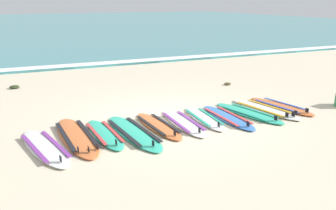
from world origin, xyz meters
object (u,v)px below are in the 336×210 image
Objects in this scene: surfboard_4 at (158,126)px; surfboard_9 at (265,109)px; surfboard_1 at (77,136)px; surfboard_8 at (248,113)px; surfboard_5 at (183,123)px; surfboard_6 at (204,118)px; surfboard_7 at (228,117)px; surfboard_10 at (281,106)px; surfboard_0 at (45,147)px; surfboard_3 at (133,132)px; surfboard_2 at (104,134)px.

surfboard_4 is 3.00m from surfboard_9.
surfboard_1 is 1.16× the size of surfboard_8.
surfboard_5 is (2.39, -0.12, -0.00)m from surfboard_1.
surfboard_5 is 1.80m from surfboard_8.
surfboard_4 is (1.79, -0.07, -0.00)m from surfboard_1.
surfboard_6 is at bearing -0.74° from surfboard_1.
surfboard_5 is 0.60m from surfboard_6.
surfboard_7 is at bearing -17.14° from surfboard_6.
surfboard_8 is (4.19, -0.13, -0.00)m from surfboard_1.
surfboard_10 is (3.55, 0.09, -0.00)m from surfboard_4.
surfboard_0 and surfboard_7 have the same top height.
surfboard_4 and surfboard_9 have the same top height.
surfboard_3 is (1.14, -0.25, -0.00)m from surfboard_1.
surfboard_10 is (1.80, 0.22, 0.00)m from surfboard_7.
surfboard_0 and surfboard_1 have the same top height.
surfboard_6 is (1.20, 0.04, 0.00)m from surfboard_4.
surfboard_0 is 5.46m from surfboard_9.
surfboard_7 is 0.95× the size of surfboard_8.
surfboard_3 is at bearing -177.70° from surfboard_8.
surfboard_5 is at bearing 4.07° from surfboard_0.
surfboard_9 is 0.55m from surfboard_10.
surfboard_8 is at bearing 7.04° from surfboard_7.
surfboard_10 is at bearing 1.30° from surfboard_2.
surfboard_9 is (5.45, 0.31, 0.00)m from surfboard_0.
surfboard_3 is 1.27× the size of surfboard_6.
surfboard_4 is at bearing 1.03° from surfboard_2.
surfboard_10 is (6.01, 0.35, 0.00)m from surfboard_0.
surfboard_0 and surfboard_5 have the same top height.
surfboard_3 is 1.18× the size of surfboard_5.
surfboard_2 is (0.56, -0.10, -0.00)m from surfboard_1.
surfboard_9 is (3.00, 0.05, 0.00)m from surfboard_4.
surfboard_2 is 2.98m from surfboard_7.
surfboard_5 and surfboard_7 have the same top height.
surfboard_6 is (1.84, 0.21, 0.00)m from surfboard_3.
surfboard_0 and surfboard_6 have the same top height.
surfboard_2 is 1.23m from surfboard_4.
surfboard_8 is 0.60m from surfboard_9.
surfboard_1 and surfboard_2 have the same top height.
surfboard_4 is 1.04× the size of surfboard_6.
surfboard_0 is at bearing -178.20° from surfboard_7.
surfboard_2 and surfboard_10 have the same top height.
surfboard_6 is at bearing -178.77° from surfboard_10.
surfboard_7 is at bearing 0.99° from surfboard_3.
surfboard_1 is 1.03× the size of surfboard_3.
surfboard_6 is at bearing 162.86° from surfboard_7.
surfboard_1 is 1.22× the size of surfboard_5.
surfboard_2 is (1.23, 0.24, 0.00)m from surfboard_0.
surfboard_6 is (3.65, 0.30, 0.00)m from surfboard_0.
surfboard_2 is 3.63m from surfboard_8.
surfboard_7 and surfboard_10 have the same top height.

